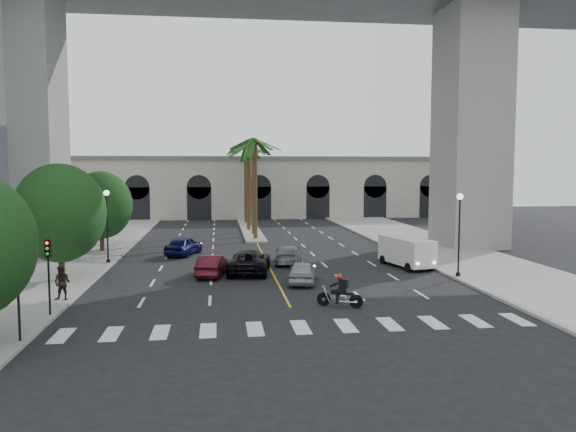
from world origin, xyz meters
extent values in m
plane|color=black|center=(0.00, 0.00, 0.00)|extent=(140.00, 140.00, 0.00)
cube|color=gray|center=(-15.00, 15.00, 0.07)|extent=(8.00, 100.00, 0.15)
cube|color=gray|center=(15.00, 15.00, 0.07)|extent=(8.00, 100.00, 0.15)
cube|color=gray|center=(0.00, 38.00, 0.10)|extent=(2.00, 24.00, 0.20)
cube|color=beige|center=(0.00, 55.00, 4.00)|extent=(70.00, 10.00, 8.00)
cube|color=slate|center=(0.00, 55.00, 8.25)|extent=(71.00, 10.50, 0.50)
cube|color=gray|center=(18.50, 22.00, 10.40)|extent=(5.00, 6.00, 20.80)
cube|color=gray|center=(-18.50, 22.00, 10.40)|extent=(5.00, 6.00, 20.80)
cylinder|color=#47331E|center=(0.00, 28.00, 4.75)|extent=(0.40, 0.40, 9.50)
cylinder|color=#47331E|center=(0.10, 32.00, 4.90)|extent=(0.40, 0.40, 9.80)
cylinder|color=#47331E|center=(-0.20, 36.00, 4.65)|extent=(0.40, 0.40, 9.30)
cylinder|color=#47331E|center=(0.15, 40.00, 5.05)|extent=(0.40, 0.40, 10.10)
cylinder|color=#47331E|center=(-0.10, 44.00, 4.80)|extent=(0.40, 0.40, 9.60)
cylinder|color=#47331E|center=(0.20, 48.00, 4.95)|extent=(0.40, 0.40, 9.90)
cylinder|color=#382616|center=(-13.00, 10.00, 1.22)|extent=(0.36, 0.36, 2.45)
ellipsoid|color=black|center=(-13.00, 10.00, 4.22)|extent=(5.44, 5.44, 5.98)
cylinder|color=#382616|center=(-13.00, 22.00, 1.13)|extent=(0.36, 0.36, 2.27)
ellipsoid|color=black|center=(-13.00, 22.00, 3.91)|extent=(5.04, 5.04, 5.54)
cylinder|color=black|center=(-11.40, 16.00, 0.18)|extent=(0.28, 0.28, 0.36)
cylinder|color=black|center=(-11.40, 16.00, 2.60)|extent=(0.11, 0.11, 5.00)
sphere|color=white|center=(-11.40, 16.00, 5.15)|extent=(0.40, 0.40, 0.40)
cylinder|color=black|center=(11.40, 8.00, 0.18)|extent=(0.28, 0.28, 0.36)
cylinder|color=black|center=(11.40, 8.00, 2.60)|extent=(0.11, 0.11, 5.00)
sphere|color=white|center=(11.40, 8.00, 5.15)|extent=(0.40, 0.40, 0.40)
cylinder|color=black|center=(-11.30, -2.50, 1.75)|extent=(0.10, 0.10, 3.50)
cube|color=black|center=(-11.30, -2.50, 3.25)|extent=(0.25, 0.18, 0.80)
cylinder|color=black|center=(-11.30, 1.50, 1.75)|extent=(0.10, 0.10, 3.50)
cube|color=black|center=(-11.30, 1.50, 3.25)|extent=(0.25, 0.18, 0.80)
cylinder|color=black|center=(1.71, 2.14, 0.34)|extent=(0.67, 0.39, 0.69)
cylinder|color=black|center=(3.21, 1.44, 0.34)|extent=(0.67, 0.39, 0.69)
cube|color=silver|center=(2.51, 1.77, 0.44)|extent=(0.55, 0.48, 0.30)
cube|color=black|center=(2.35, 1.84, 0.76)|extent=(0.68, 0.49, 0.23)
cube|color=black|center=(2.82, 1.62, 0.71)|extent=(0.58, 0.47, 0.14)
cylinder|color=black|center=(1.94, 2.03, 1.01)|extent=(0.30, 0.59, 0.03)
cube|color=black|center=(2.58, 1.73, 1.15)|extent=(0.45, 0.52, 0.60)
cube|color=black|center=(2.75, 1.66, 1.20)|extent=(0.29, 0.38, 0.44)
sphere|color=#B5290C|center=(2.44, 1.80, 1.53)|extent=(0.30, 0.30, 0.30)
imported|color=#9C9CA0|center=(1.50, 7.83, 0.68)|extent=(2.43, 4.23, 1.35)
imported|color=#430D19|center=(-3.96, 10.72, 0.69)|extent=(2.13, 4.34, 1.37)
imported|color=black|center=(-1.50, 11.50, 0.76)|extent=(3.30, 5.81, 1.53)
imported|color=slate|center=(1.50, 14.87, 0.66)|extent=(2.59, 4.80, 1.32)
imported|color=#0E0D40|center=(-6.28, 19.72, 0.76)|extent=(3.14, 4.78, 1.51)
cube|color=silver|center=(9.50, 12.29, 1.17)|extent=(2.81, 5.13, 1.80)
cube|color=black|center=(10.00, 10.05, 1.39)|extent=(1.67, 0.58, 0.76)
cylinder|color=black|center=(9.04, 10.44, 0.31)|extent=(0.38, 0.67, 0.63)
cylinder|color=black|center=(10.70, 10.81, 0.31)|extent=(0.38, 0.67, 0.63)
cylinder|color=black|center=(8.30, 13.78, 0.31)|extent=(0.38, 0.67, 0.63)
cylinder|color=black|center=(9.96, 14.15, 0.31)|extent=(0.38, 0.67, 0.63)
imported|color=black|center=(-11.50, 4.39, 1.05)|extent=(0.99, 0.84, 1.79)
camera|label=1|loc=(-3.53, -25.16, 6.92)|focal=35.00mm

